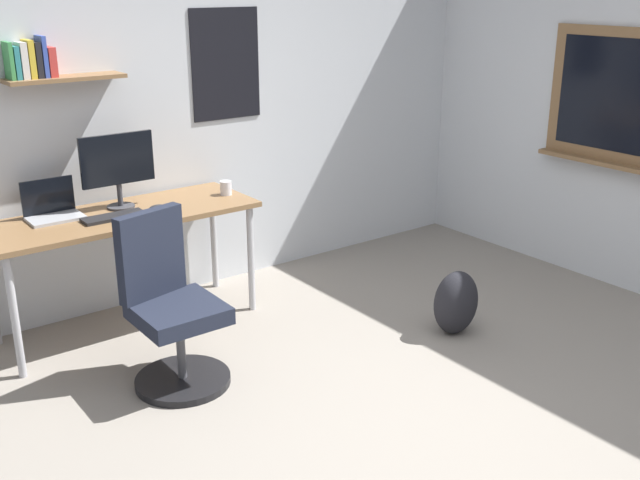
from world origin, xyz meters
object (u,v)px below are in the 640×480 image
Objects in this scene: office_chair at (171,312)px; coffee_mug at (226,188)px; desk at (123,224)px; laptop at (52,209)px; keyboard at (114,217)px; computer_mouse at (157,207)px; monitor_primary at (118,165)px; backpack at (456,303)px.

office_chair reaches higher than coffee_mug.
laptop is (-0.37, 0.15, 0.13)m from desk.
computer_mouse is at bearing 0.00° from keyboard.
office_chair reaches higher than computer_mouse.
laptop is 0.84× the size of keyboard.
office_chair is at bearing -96.28° from desk.
coffee_mug is at bearing -2.18° from desk.
office_chair is at bearing -111.81° from computer_mouse.
office_chair is 0.80m from keyboard.
office_chair is at bearing -98.16° from monitor_primary.
backpack is at bearing -41.73° from computer_mouse.
keyboard is 0.28m from computer_mouse.
computer_mouse is (0.20, -0.08, 0.09)m from desk.
desk reaches higher than backpack.
computer_mouse is 1.13× the size of coffee_mug.
laptop is 3.37× the size of coffee_mug.
keyboard is 2.14m from backpack.
office_chair is 2.05× the size of monitor_primary.
monitor_primary is 0.35m from computer_mouse.
monitor_primary reaches higher than coffee_mug.
monitor_primary reaches higher than computer_mouse.
laptop is 2.98× the size of computer_mouse.
coffee_mug is at bearing 3.60° from keyboard.
monitor_primary is 5.04× the size of coffee_mug.
laptop reaches higher than desk.
office_chair reaches higher than desk.
keyboard reaches higher than desk.
desk is at bearing -21.97° from laptop.
computer_mouse is at bearing 138.27° from backpack.
monitor_primary is (0.41, -0.05, 0.22)m from laptop.
coffee_mug reaches higher than backpack.
laptop is 0.67× the size of monitor_primary.
backpack is (1.67, -0.52, -0.20)m from office_chair.
office_chair is 10.33× the size of coffee_mug.
keyboard is at bearing 89.54° from office_chair.
coffee_mug reaches higher than desk.
laptop is at bearing 143.18° from backpack.
computer_mouse is at bearing -21.20° from desk.
desk is 0.84m from office_chair.
monitor_primary is at bearing 81.84° from office_chair.
backpack is at bearing -55.94° from coffee_mug.
monitor_primary is at bearing 137.54° from backpack.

